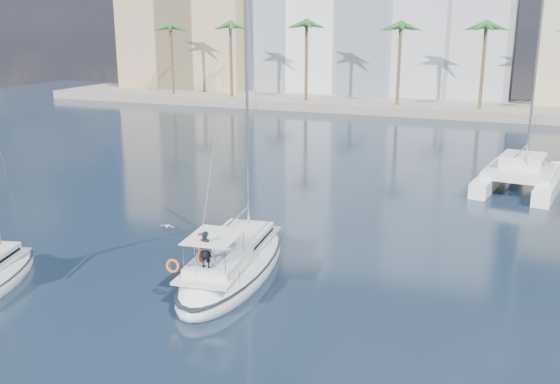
% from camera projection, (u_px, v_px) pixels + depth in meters
% --- Properties ---
extents(ground, '(160.00, 160.00, 0.00)m').
position_uv_depth(ground, '(267.00, 271.00, 31.30)').
color(ground, black).
rests_on(ground, ground).
extents(quay, '(120.00, 14.00, 1.20)m').
position_uv_depth(quay, '(437.00, 107.00, 85.87)').
color(quay, gray).
rests_on(quay, ground).
extents(building_modern, '(42.00, 16.00, 28.00)m').
position_uv_depth(building_modern, '(375.00, 8.00, 97.31)').
color(building_modern, white).
rests_on(building_modern, ground).
extents(building_tan_left, '(22.00, 14.00, 22.00)m').
position_uv_depth(building_tan_left, '(194.00, 28.00, 105.10)').
color(building_tan_left, tan).
rests_on(building_tan_left, ground).
extents(palm_left, '(3.60, 3.60, 12.30)m').
position_uv_depth(palm_left, '(203.00, 34.00, 91.70)').
color(palm_left, brown).
rests_on(palm_left, ground).
extents(palm_centre, '(3.60, 3.60, 12.30)m').
position_uv_depth(palm_centre, '(438.00, 36.00, 79.71)').
color(palm_centre, brown).
rests_on(palm_centre, ground).
extents(main_sloop, '(4.80, 11.78, 17.02)m').
position_uv_depth(main_sloop, '(234.00, 265.00, 30.70)').
color(main_sloop, white).
rests_on(main_sloop, ground).
extents(catamaran, '(6.80, 11.35, 15.77)m').
position_uv_depth(catamaran, '(521.00, 173.00, 46.72)').
color(catamaran, white).
rests_on(catamaran, ground).
extents(seagull, '(0.96, 0.41, 0.18)m').
position_uv_depth(seagull, '(167.00, 226.00, 37.16)').
color(seagull, silver).
rests_on(seagull, ground).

